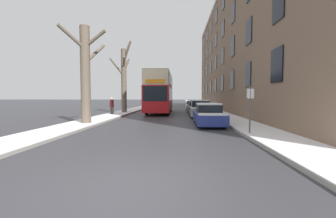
{
  "coord_description": "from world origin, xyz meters",
  "views": [
    {
      "loc": [
        1.11,
        -4.44,
        1.8
      ],
      "look_at": [
        0.09,
        15.68,
        0.73
      ],
      "focal_mm": 24.0,
      "sensor_mm": 36.0,
      "label": 1
    }
  ],
  "objects_px": {
    "parked_car_1": "(200,109)",
    "parked_car_2": "(196,107)",
    "bare_tree_left_1": "(124,78)",
    "street_sign_post": "(250,108)",
    "parked_car_0": "(209,115)",
    "pedestrian_left_sidewalk": "(112,106)",
    "bare_tree_left_0": "(86,73)",
    "double_decker_bus": "(160,91)",
    "parked_car_3": "(193,106)"
  },
  "relations": [
    {
      "from": "parked_car_0",
      "to": "street_sign_post",
      "type": "distance_m",
      "value": 4.29
    },
    {
      "from": "street_sign_post",
      "to": "parked_car_1",
      "type": "bearing_deg",
      "value": 98.01
    },
    {
      "from": "bare_tree_left_0",
      "to": "bare_tree_left_1",
      "type": "distance_m",
      "value": 10.19
    },
    {
      "from": "bare_tree_left_1",
      "to": "parked_car_1",
      "type": "height_order",
      "value": "bare_tree_left_1"
    },
    {
      "from": "bare_tree_left_0",
      "to": "double_decker_bus",
      "type": "relative_size",
      "value": 0.6
    },
    {
      "from": "parked_car_2",
      "to": "parked_car_3",
      "type": "relative_size",
      "value": 0.92
    },
    {
      "from": "double_decker_bus",
      "to": "parked_car_3",
      "type": "height_order",
      "value": "double_decker_bus"
    },
    {
      "from": "parked_car_1",
      "to": "street_sign_post",
      "type": "xyz_separation_m",
      "value": [
        1.36,
        -9.7,
        0.58
      ]
    },
    {
      "from": "double_decker_bus",
      "to": "parked_car_3",
      "type": "relative_size",
      "value": 2.4
    },
    {
      "from": "bare_tree_left_0",
      "to": "pedestrian_left_sidewalk",
      "type": "xyz_separation_m",
      "value": [
        -0.67,
        7.59,
        -2.37
      ]
    },
    {
      "from": "parked_car_2",
      "to": "parked_car_0",
      "type": "bearing_deg",
      "value": -90.0
    },
    {
      "from": "bare_tree_left_0",
      "to": "bare_tree_left_1",
      "type": "height_order",
      "value": "bare_tree_left_1"
    },
    {
      "from": "pedestrian_left_sidewalk",
      "to": "double_decker_bus",
      "type": "bearing_deg",
      "value": 49.13
    },
    {
      "from": "bare_tree_left_0",
      "to": "street_sign_post",
      "type": "distance_m",
      "value": 10.08
    },
    {
      "from": "bare_tree_left_1",
      "to": "parked_car_3",
      "type": "relative_size",
      "value": 1.83
    },
    {
      "from": "parked_car_0",
      "to": "pedestrian_left_sidewalk",
      "type": "height_order",
      "value": "pedestrian_left_sidewalk"
    },
    {
      "from": "parked_car_3",
      "to": "pedestrian_left_sidewalk",
      "type": "bearing_deg",
      "value": -130.88
    },
    {
      "from": "parked_car_0",
      "to": "bare_tree_left_0",
      "type": "bearing_deg",
      "value": -177.08
    },
    {
      "from": "street_sign_post",
      "to": "double_decker_bus",
      "type": "bearing_deg",
      "value": 110.01
    },
    {
      "from": "parked_car_0",
      "to": "parked_car_3",
      "type": "relative_size",
      "value": 1.03
    },
    {
      "from": "bare_tree_left_0",
      "to": "double_decker_bus",
      "type": "height_order",
      "value": "bare_tree_left_0"
    },
    {
      "from": "pedestrian_left_sidewalk",
      "to": "street_sign_post",
      "type": "distance_m",
      "value": 14.92
    },
    {
      "from": "street_sign_post",
      "to": "parked_car_2",
      "type": "bearing_deg",
      "value": 95.26
    },
    {
      "from": "double_decker_bus",
      "to": "street_sign_post",
      "type": "height_order",
      "value": "double_decker_bus"
    },
    {
      "from": "bare_tree_left_0",
      "to": "parked_car_3",
      "type": "bearing_deg",
      "value": 65.79
    },
    {
      "from": "double_decker_bus",
      "to": "parked_car_2",
      "type": "distance_m",
      "value": 4.45
    },
    {
      "from": "parked_car_3",
      "to": "pedestrian_left_sidewalk",
      "type": "height_order",
      "value": "pedestrian_left_sidewalk"
    },
    {
      "from": "double_decker_bus",
      "to": "pedestrian_left_sidewalk",
      "type": "distance_m",
      "value": 5.96
    },
    {
      "from": "double_decker_bus",
      "to": "street_sign_post",
      "type": "distance_m",
      "value": 15.89
    },
    {
      "from": "parked_car_1",
      "to": "parked_car_2",
      "type": "distance_m",
      "value": 5.12
    },
    {
      "from": "bare_tree_left_1",
      "to": "bare_tree_left_0",
      "type": "bearing_deg",
      "value": -89.58
    },
    {
      "from": "parked_car_3",
      "to": "pedestrian_left_sidewalk",
      "type": "xyz_separation_m",
      "value": [
        -8.48,
        -9.8,
        0.36
      ]
    },
    {
      "from": "double_decker_bus",
      "to": "parked_car_3",
      "type": "distance_m",
      "value": 7.57
    },
    {
      "from": "bare_tree_left_1",
      "to": "parked_car_3",
      "type": "xyz_separation_m",
      "value": [
        7.89,
        7.21,
        -3.27
      ]
    },
    {
      "from": "bare_tree_left_0",
      "to": "parked_car_3",
      "type": "xyz_separation_m",
      "value": [
        7.81,
        17.38,
        -2.73
      ]
    },
    {
      "from": "parked_car_0",
      "to": "parked_car_3",
      "type": "height_order",
      "value": "parked_car_0"
    },
    {
      "from": "parked_car_0",
      "to": "pedestrian_left_sidewalk",
      "type": "relative_size",
      "value": 2.52
    },
    {
      "from": "parked_car_1",
      "to": "bare_tree_left_0",
      "type": "bearing_deg",
      "value": -142.09
    },
    {
      "from": "parked_car_1",
      "to": "parked_car_3",
      "type": "distance_m",
      "value": 11.3
    },
    {
      "from": "bare_tree_left_0",
      "to": "pedestrian_left_sidewalk",
      "type": "relative_size",
      "value": 3.54
    },
    {
      "from": "parked_car_2",
      "to": "bare_tree_left_0",
      "type": "bearing_deg",
      "value": -124.9
    },
    {
      "from": "double_decker_bus",
      "to": "pedestrian_left_sidewalk",
      "type": "height_order",
      "value": "double_decker_bus"
    },
    {
      "from": "parked_car_1",
      "to": "pedestrian_left_sidewalk",
      "type": "distance_m",
      "value": 8.62
    },
    {
      "from": "pedestrian_left_sidewalk",
      "to": "bare_tree_left_0",
      "type": "bearing_deg",
      "value": -75.6
    },
    {
      "from": "bare_tree_left_1",
      "to": "street_sign_post",
      "type": "distance_m",
      "value": 16.81
    },
    {
      "from": "double_decker_bus",
      "to": "street_sign_post",
      "type": "xyz_separation_m",
      "value": [
        5.42,
        -14.88,
        -1.21
      ]
    },
    {
      "from": "parked_car_2",
      "to": "street_sign_post",
      "type": "height_order",
      "value": "street_sign_post"
    },
    {
      "from": "pedestrian_left_sidewalk",
      "to": "parked_car_0",
      "type": "bearing_deg",
      "value": -30.9
    },
    {
      "from": "parked_car_0",
      "to": "pedestrian_left_sidewalk",
      "type": "xyz_separation_m",
      "value": [
        -8.48,
        7.19,
        0.32
      ]
    },
    {
      "from": "double_decker_bus",
      "to": "parked_car_0",
      "type": "distance_m",
      "value": 11.75
    }
  ]
}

